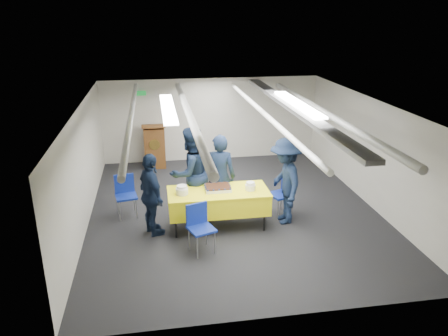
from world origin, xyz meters
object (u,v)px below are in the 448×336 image
at_px(chair_left, 125,191).
at_px(sailor_a, 220,176).
at_px(sailor_b, 191,173).
at_px(chair_near, 199,223).
at_px(chair_right, 283,190).
at_px(sheet_cake, 218,188).
at_px(sailor_c, 152,195).
at_px(serving_table, 218,201).
at_px(podium, 155,145).
at_px(sailor_d, 285,181).

relative_size(chair_left, sailor_a, 0.50).
distance_m(chair_left, sailor_b, 1.43).
xyz_separation_m(chair_near, sailor_a, (0.57, 1.30, 0.35)).
relative_size(chair_right, sailor_b, 0.46).
height_order(sheet_cake, chair_near, chair_near).
bearing_deg(sailor_c, serving_table, -107.88).
bearing_deg(serving_table, chair_right, 14.41).
bearing_deg(chair_near, podium, 98.82).
xyz_separation_m(podium, chair_near, (0.71, -4.55, -0.08)).
bearing_deg(chair_near, sailor_b, 90.70).
distance_m(chair_near, sailor_a, 1.46).
bearing_deg(chair_left, sailor_d, -14.54).
bearing_deg(chair_right, chair_left, 171.57).
height_order(sheet_cake, sailor_c, sailor_c).
bearing_deg(serving_table, sailor_b, 130.17).
xyz_separation_m(chair_near, chair_left, (-1.35, 1.66, 0.00)).
bearing_deg(serving_table, sheet_cake, 91.51).
bearing_deg(sheet_cake, chair_left, 156.32).
bearing_deg(chair_right, sailor_b, 173.99).
height_order(sailor_a, sailor_c, sailor_a).
xyz_separation_m(serving_table, chair_left, (-1.81, 0.85, -0.03)).
bearing_deg(chair_near, sheet_cake, 62.12).
distance_m(sheet_cake, chair_left, 2.00).
height_order(podium, chair_right, podium).
xyz_separation_m(sheet_cake, sailor_d, (1.34, -0.02, 0.06)).
bearing_deg(serving_table, chair_near, -119.43).
distance_m(podium, chair_left, 2.96).
bearing_deg(sailor_b, sailor_a, 142.93).
relative_size(podium, sailor_c, 0.78).
distance_m(podium, sailor_b, 3.26).
xyz_separation_m(serving_table, sailor_b, (-0.48, 0.57, 0.40)).
xyz_separation_m(sailor_a, sailor_d, (1.23, -0.46, -0.01)).
relative_size(serving_table, sailor_d, 1.11).
bearing_deg(sailor_c, sailor_a, -89.05).
distance_m(serving_table, sailor_d, 1.38).
bearing_deg(chair_left, sailor_c, -59.56).
bearing_deg(sheet_cake, chair_near, -117.88).
bearing_deg(chair_left, chair_near, -50.91).
height_order(chair_near, sailor_c, sailor_c).
height_order(serving_table, sailor_d, sailor_d).
xyz_separation_m(chair_right, sailor_c, (-2.69, -0.44, 0.27)).
relative_size(podium, chair_right, 1.44).
bearing_deg(sailor_b, podium, -107.08).
height_order(chair_near, sailor_b, sailor_b).
relative_size(sailor_c, sailor_d, 0.92).
distance_m(sheet_cake, chair_right, 1.49).
relative_size(sheet_cake, sailor_d, 0.29).
bearing_deg(sailor_b, chair_left, -41.19).
bearing_deg(sailor_c, chair_near, -153.74).
bearing_deg(podium, chair_left, -102.55).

